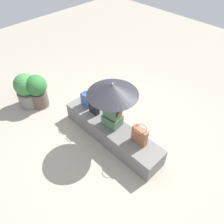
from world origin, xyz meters
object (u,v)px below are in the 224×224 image
Objects in this scene: planter_near at (37,90)px; tote_bag_canvas at (94,107)px; handbag_black at (140,135)px; planter_far at (27,90)px; shoulder_bag_spare at (87,100)px; person_seated at (112,110)px; parasol at (113,89)px.

tote_bag_canvas is at bearing -161.79° from planter_near.
handbag_black is at bearing -176.97° from tote_bag_canvas.
handbag_black is at bearing -166.22° from planter_far.
shoulder_bag_spare is at bearing 1.02° from handbag_black.
handbag_black is at bearing -178.98° from shoulder_bag_spare.
person_seated is 2.04m from planter_near.
handbag_black is at bearing -168.36° from planter_near.
parasol is at bearing -177.62° from tote_bag_canvas.
person_seated is at bearing -179.95° from shoulder_bag_spare.
handbag_black is at bearing -176.45° from parasol.
person_seated reaches higher than shoulder_bag_spare.
planter_far is (2.83, 0.69, -0.16)m from handbag_black.
tote_bag_canvas is 0.91× the size of shoulder_bag_spare.
tote_bag_canvas is (0.52, 0.02, -0.74)m from parasol.
planter_near is (1.94, 0.51, -0.33)m from person_seated.
person_seated is 3.02× the size of tote_bag_canvas.
shoulder_bag_spare is 0.39× the size of planter_near.
parasol is 3.43× the size of tote_bag_canvas.
shoulder_bag_spare is 0.39× the size of planter_far.
parasol is 2.19m from planter_near.
planter_far is (0.22, 0.16, -0.04)m from planter_near.
parasol is at bearing -163.33° from planter_far.
handbag_black is 1.44m from shoulder_bag_spare.
parasol is 1.08m from shoulder_bag_spare.
parasol is 1.22× the size of planter_far.
person_seated is at bearing -35.06° from parasol.
planter_far is at bearing 20.78° from tote_bag_canvas.
handbag_black reaches higher than tote_bag_canvas.
planter_far is (1.66, 0.63, -0.13)m from tote_bag_canvas.
person_seated is 0.50m from parasol.
parasol is 0.96m from handbag_black.
planter_near reaches higher than handbag_black.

